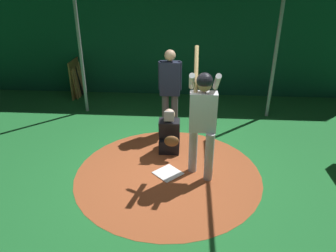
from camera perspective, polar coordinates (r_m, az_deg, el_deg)
ground_plane at (r=5.80m, az=-0.00°, el=-8.47°), size 26.89×26.89×0.00m
dirt_circle at (r=5.79m, az=-0.00°, el=-8.45°), size 3.30×3.30×0.01m
home_plate at (r=5.79m, az=-0.00°, el=-8.38°), size 0.59×0.59×0.01m
batter at (r=5.25m, az=6.18°, el=1.88°), size 0.68×0.49×2.19m
catcher at (r=6.28m, az=0.28°, el=-1.70°), size 0.58×0.40×0.93m
umpire at (r=6.80m, az=0.34°, el=6.83°), size 0.23×0.49×1.85m
back_wall at (r=9.11m, az=1.94°, el=16.90°), size 0.22×10.89×3.66m
cage_frame at (r=4.89m, az=-0.00°, el=13.75°), size 5.50×4.65×3.26m
bat_rack at (r=9.73m, az=-15.64°, el=8.35°), size 1.18×0.20×1.05m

